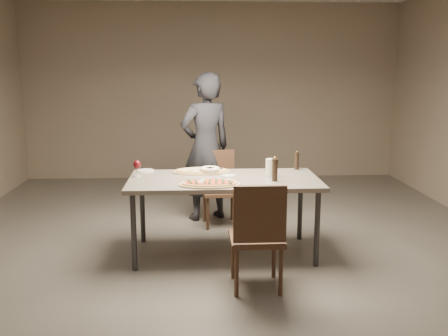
{
  "coord_description": "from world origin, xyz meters",
  "views": [
    {
      "loc": [
        -0.26,
        -4.61,
        1.78
      ],
      "look_at": [
        0.0,
        0.0,
        0.85
      ],
      "focal_mm": 40.0,
      "sensor_mm": 36.0,
      "label": 1
    }
  ],
  "objects": [
    {
      "name": "side_plate",
      "position": [
        -0.78,
        0.38,
        0.76
      ],
      "size": [
        0.17,
        0.17,
        0.01
      ],
      "rotation": [
        0.0,
        0.0,
        0.06
      ],
      "color": "white",
      "rests_on": "dining_table"
    },
    {
      "name": "room",
      "position": [
        0.0,
        0.0,
        1.4
      ],
      "size": [
        7.0,
        7.0,
        7.0
      ],
      "color": "#5C574F",
      "rests_on": "ground"
    },
    {
      "name": "oil_dish",
      "position": [
        0.05,
        0.07,
        0.76
      ],
      "size": [
        0.13,
        0.13,
        0.01
      ],
      "rotation": [
        0.0,
        0.0,
        -0.37
      ],
      "color": "white",
      "rests_on": "dining_table"
    },
    {
      "name": "carafe",
      "position": [
        0.44,
        0.04,
        0.84
      ],
      "size": [
        0.08,
        0.08,
        0.18
      ],
      "rotation": [
        0.0,
        0.0,
        -0.39
      ],
      "color": "silver",
      "rests_on": "dining_table"
    },
    {
      "name": "chair_far",
      "position": [
        -0.0,
        0.98,
        0.47
      ],
      "size": [
        0.44,
        0.44,
        0.85
      ],
      "rotation": [
        0.0,
        0.0,
        3.24
      ],
      "color": "#41291B",
      "rests_on": "ground"
    },
    {
      "name": "zucchini_pizza",
      "position": [
        -0.14,
        -0.28,
        0.77
      ],
      "size": [
        0.55,
        0.31,
        0.05
      ],
      "rotation": [
        0.0,
        0.0,
        -0.0
      ],
      "color": "tan",
      "rests_on": "dining_table"
    },
    {
      "name": "bread_basket",
      "position": [
        -0.13,
        0.21,
        0.79
      ],
      "size": [
        0.19,
        0.19,
        0.07
      ],
      "rotation": [
        0.0,
        0.0,
        0.43
      ],
      "color": "#EEE5C1",
      "rests_on": "dining_table"
    },
    {
      "name": "wine_glass",
      "position": [
        -0.83,
        0.13,
        0.86
      ],
      "size": [
        0.07,
        0.07,
        0.16
      ],
      "rotation": [
        0.0,
        0.0,
        0.01
      ],
      "color": "silver",
      "rests_on": "dining_table"
    },
    {
      "name": "pepper_mill_right",
      "position": [
        0.77,
        0.38,
        0.84
      ],
      "size": [
        0.05,
        0.05,
        0.19
      ],
      "rotation": [
        0.0,
        0.0,
        0.13
      ],
      "color": "black",
      "rests_on": "dining_table"
    },
    {
      "name": "pepper_mill_left",
      "position": [
        0.46,
        -0.14,
        0.86
      ],
      "size": [
        0.06,
        0.06,
        0.23
      ],
      "rotation": [
        0.0,
        0.0,
        -0.03
      ],
      "color": "black",
      "rests_on": "dining_table"
    },
    {
      "name": "dining_table",
      "position": [
        0.0,
        0.0,
        0.69
      ],
      "size": [
        1.8,
        0.9,
        0.75
      ],
      "color": "#72675D",
      "rests_on": "ground"
    },
    {
      "name": "diner",
      "position": [
        -0.15,
        1.17,
        0.87
      ],
      "size": [
        0.75,
        0.64,
        1.73
      ],
      "primitive_type": "imported",
      "rotation": [
        0.0,
        0.0,
        3.56
      ],
      "color": "black",
      "rests_on": "ground"
    },
    {
      "name": "chair_near",
      "position": [
        0.22,
        -0.86,
        0.51
      ],
      "size": [
        0.43,
        0.43,
        0.91
      ],
      "rotation": [
        0.0,
        0.0,
        0.0
      ],
      "color": "#41291B",
      "rests_on": "ground"
    },
    {
      "name": "ham_pizza",
      "position": [
        -0.21,
        0.28,
        0.77
      ],
      "size": [
        0.57,
        0.32,
        0.04
      ],
      "rotation": [
        0.0,
        0.0,
        0.38
      ],
      "color": "tan",
      "rests_on": "dining_table"
    }
  ]
}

